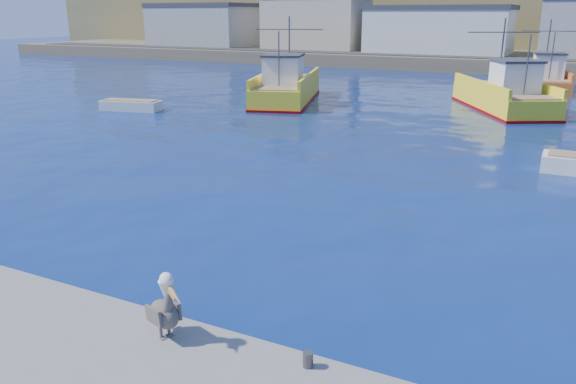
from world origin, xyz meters
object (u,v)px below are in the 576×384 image
object	(u,v)px
boat_orange	(545,79)
trawler_yellow_a	(286,88)
pelican	(165,309)
trawler_yellow_b	(505,96)
skiff_left	(131,106)

from	to	relation	value
boat_orange	trawler_yellow_a	bearing A→B (deg)	-138.26
trawler_yellow_a	pelican	distance (m)	35.03
trawler_yellow_a	trawler_yellow_b	distance (m)	16.35
trawler_yellow_a	pelican	world-z (taller)	trawler_yellow_a
trawler_yellow_a	skiff_left	size ratio (longest dim) A/B	2.72
boat_orange	pelican	size ratio (longest dim) A/B	6.42
boat_orange	skiff_left	world-z (taller)	boat_orange
skiff_left	pelican	world-z (taller)	pelican
trawler_yellow_a	skiff_left	bearing A→B (deg)	-132.66
skiff_left	pelican	xyz separation A→B (m)	(21.72, -23.44, 0.84)
pelican	trawler_yellow_b	bearing A→B (deg)	86.09
trawler_yellow_a	skiff_left	distance (m)	12.06
trawler_yellow_a	skiff_left	world-z (taller)	trawler_yellow_a
trawler_yellow_a	trawler_yellow_b	size ratio (longest dim) A/B	1.07
trawler_yellow_b	pelican	xyz separation A→B (m)	(-2.44, -35.63, 0.11)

